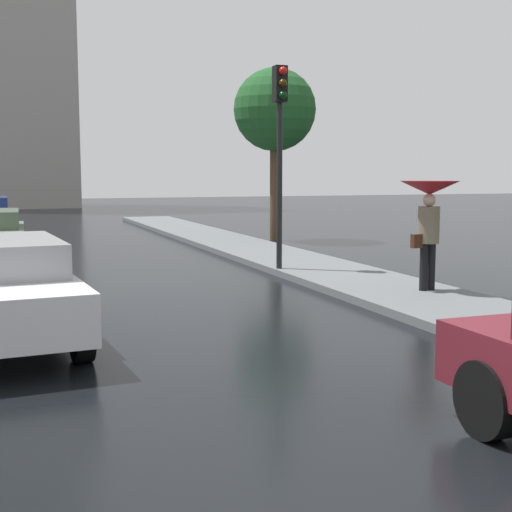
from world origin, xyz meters
TOP-DOWN VIEW (x-y plane):
  - pedestrian_with_umbrella_near at (5.51, 6.99)m, footprint 1.03×1.03m
  - traffic_light at (4.13, 10.54)m, footprint 0.26×0.39m
  - street_tree_mid at (6.92, 17.89)m, footprint 2.64×2.64m

SIDE VIEW (x-z plane):
  - pedestrian_with_umbrella_near at x=5.51m, z-range 0.70..2.61m
  - traffic_light at x=4.13m, z-range 0.97..5.26m
  - street_tree_mid at x=6.92m, z-range 1.41..6.94m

